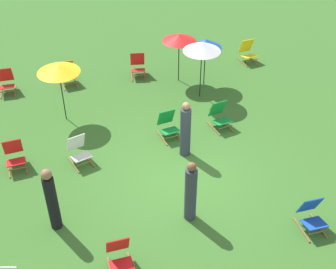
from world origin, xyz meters
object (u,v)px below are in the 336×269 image
(umbrella_2, at_px, (202,46))
(umbrella_1, at_px, (179,38))
(deckchair_0, at_px, (138,66))
(deckchair_1, at_px, (15,155))
(deckchair_7, at_px, (68,74))
(deckchair_9, at_px, (6,82))
(deckchair_8, at_px, (168,125))
(person_2, at_px, (191,192))
(deckchair_3, at_px, (312,215))
(deckchair_5, at_px, (220,116))
(umbrella_3, at_px, (58,68))
(person_0, at_px, (185,130))
(deckchair_4, at_px, (79,151))
(deckchair_2, at_px, (248,52))
(umbrella_0, at_px, (206,44))
(person_1, at_px, (52,200))
(deckchair_10, at_px, (120,256))

(umbrella_2, bearing_deg, umbrella_1, 108.06)
(deckchair_0, distance_m, umbrella_2, 2.87)
(deckchair_1, bearing_deg, deckchair_7, 61.00)
(deckchair_7, relative_size, deckchair_9, 1.00)
(deckchair_1, bearing_deg, deckchair_8, -1.77)
(deckchair_0, distance_m, umbrella_1, 1.89)
(deckchair_8, distance_m, person_2, 3.24)
(deckchair_3, relative_size, deckchair_5, 1.00)
(deckchair_7, height_order, deckchair_8, same)
(person_2, bearing_deg, umbrella_2, 154.18)
(deckchair_3, bearing_deg, deckchair_8, 117.53)
(deckchair_7, relative_size, umbrella_3, 0.44)
(person_0, bearing_deg, umbrella_3, -61.67)
(deckchair_3, relative_size, deckchair_7, 1.00)
(deckchair_1, distance_m, deckchair_8, 4.24)
(deckchair_4, bearing_deg, deckchair_2, 15.18)
(umbrella_0, relative_size, umbrella_2, 0.85)
(deckchair_0, xyz_separation_m, umbrella_3, (-2.69, -2.02, 1.37))
(person_0, bearing_deg, umbrella_0, -137.92)
(umbrella_2, bearing_deg, person_2, -111.13)
(umbrella_0, height_order, umbrella_1, umbrella_1)
(deckchair_2, height_order, deckchair_3, same)
(umbrella_1, relative_size, umbrella_2, 0.88)
(deckchair_2, height_order, deckchair_5, same)
(deckchair_0, height_order, umbrella_3, umbrella_3)
(deckchair_1, bearing_deg, person_0, -13.66)
(umbrella_1, height_order, umbrella_2, umbrella_2)
(umbrella_1, relative_size, umbrella_3, 0.91)
(deckchair_2, bearing_deg, person_1, -145.72)
(deckchair_7, distance_m, umbrella_0, 4.72)
(deckchair_0, distance_m, umbrella_0, 2.59)
(umbrella_0, bearing_deg, deckchair_9, 168.80)
(umbrella_3, relative_size, person_0, 1.12)
(deckchair_5, height_order, deckchair_8, same)
(deckchair_0, relative_size, deckchair_10, 1.00)
(deckchair_3, relative_size, person_0, 0.50)
(deckchair_0, relative_size, umbrella_1, 0.49)
(person_1, xyz_separation_m, person_2, (3.03, -0.55, -0.05))
(deckchair_1, distance_m, person_1, 2.60)
(person_2, bearing_deg, deckchair_8, 168.93)
(deckchair_7, xyz_separation_m, umbrella_1, (3.65, -0.79, 1.21))
(deckchair_9, bearing_deg, person_1, -79.18)
(deckchair_4, bearing_deg, deckchair_0, 42.13)
(umbrella_0, bearing_deg, person_1, -136.13)
(deckchair_0, height_order, person_0, person_0)
(deckchair_4, height_order, umbrella_3, umbrella_3)
(umbrella_0, xyz_separation_m, umbrella_3, (-4.70, -0.84, 0.25))
(deckchair_3, height_order, deckchair_8, same)
(deckchair_5, xyz_separation_m, person_2, (-1.94, -3.23, 0.42))
(umbrella_0, bearing_deg, umbrella_2, -118.36)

